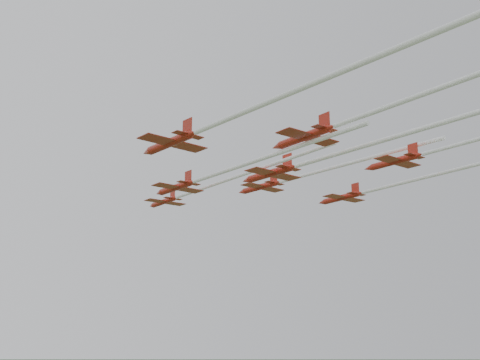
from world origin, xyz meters
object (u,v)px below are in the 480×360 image
jet_row2_right (294,178)px  jet_row4_left (390,106)px  jet_lead (199,190)px  jet_row2_left (211,176)px  jet_row3_right (402,183)px  jet_row3_mid (330,156)px  jet_row3_left (251,109)px

jet_row2_right → jet_row4_left: 40.02m
jet_lead → jet_row2_right: (14.12, -9.56, 1.84)m
jet_row2_left → jet_row4_left: jet_row4_left is taller
jet_row2_right → jet_row3_right: 18.65m
jet_row3_mid → jet_row4_left: (-5.26, -17.59, 0.46)m
jet_row3_right → jet_row2_right: bearing=124.0°
jet_lead → jet_row3_mid: bearing=-85.3°
jet_row3_left → jet_row2_left: bearing=61.5°
jet_row3_left → jet_row3_mid: (18.68, 9.17, -0.29)m
jet_row3_left → jet_row4_left: bearing=-43.0°
jet_row2_left → jet_row3_left: bearing=-117.0°
jet_row2_left → jet_row3_left: 27.50m
jet_row2_right → jet_row3_right: jet_row2_right is taller
jet_row3_right → jet_row3_left: bearing=-165.3°
jet_row2_left → jet_row3_right: size_ratio=0.83×
jet_row2_right → jet_row3_right: (12.11, -13.97, -2.45)m
jet_lead → jet_row4_left: size_ratio=0.89×
jet_row2_right → jet_row3_left: jet_row2_right is taller
jet_row2_left → jet_row3_mid: jet_row3_mid is taller
jet_lead → jet_row2_left: (-4.19, -12.67, -0.98)m
jet_row2_left → jet_row2_right: (18.31, 3.11, 2.82)m
jet_row3_left → jet_row3_right: 41.64m
jet_row2_left → jet_row3_left: size_ratio=0.73×
jet_row3_mid → jet_row2_right: bearing=58.3°
jet_lead → jet_row3_right: 35.25m
jet_row2_right → jet_row3_mid: (-7.91, -20.15, -2.44)m
jet_lead → jet_row2_right: jet_row2_right is taller
jet_row4_left → jet_row2_left: bearing=90.1°
jet_row3_left → jet_row3_mid: 20.81m
jet_row2_right → jet_row3_left: (-26.59, -29.32, -2.15)m
jet_row3_left → jet_row3_right: bearing=10.7°
jet_row2_left → jet_row3_mid: (10.40, -17.04, 0.38)m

